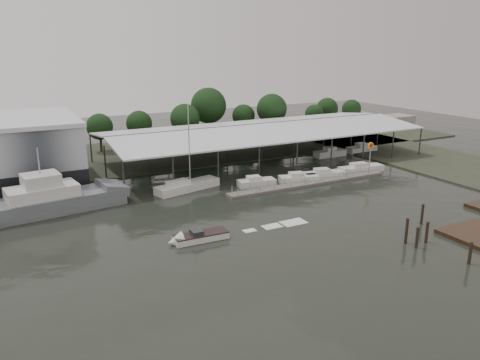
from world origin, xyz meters
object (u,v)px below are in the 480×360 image
shell_fuel_sign (370,152)px  speedboat_underway (196,237)px  white_sailboat (187,186)px  grey_trawler (53,200)px

shell_fuel_sign → speedboat_underway: (-35.97, -11.93, -3.53)m
white_sailboat → speedboat_underway: bearing=-122.7°
grey_trawler → white_sailboat: (18.52, 0.51, -0.93)m
speedboat_underway → white_sailboat: bearing=-106.9°
grey_trawler → speedboat_underway: (12.45, -17.54, -1.19)m
white_sailboat → speedboat_underway: size_ratio=0.73×
grey_trawler → speedboat_underway: size_ratio=1.08×
shell_fuel_sign → white_sailboat: bearing=168.4°
grey_trawler → white_sailboat: white_sailboat is taller
white_sailboat → shell_fuel_sign: bearing=-25.7°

